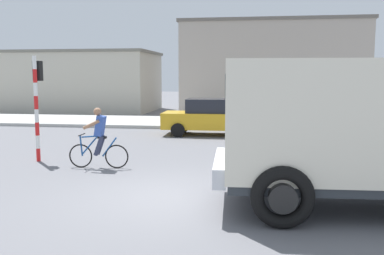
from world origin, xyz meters
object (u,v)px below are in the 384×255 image
at_px(car_red_near, 210,117).
at_px(cyclist, 99,138).
at_px(truck_foreground, 360,125).
at_px(traffic_light_pole, 37,94).

bearing_deg(car_red_near, cyclist, -108.13).
distance_m(truck_foreground, cyclist, 7.01).
relative_size(truck_foreground, car_red_near, 1.37).
height_order(truck_foreground, cyclist, truck_foreground).
xyz_separation_m(truck_foreground, car_red_near, (-3.99, 10.08, -0.85)).
bearing_deg(truck_foreground, cyclist, 155.96).
relative_size(truck_foreground, traffic_light_pole, 1.73).
relative_size(truck_foreground, cyclist, 3.20).
relative_size(cyclist, car_red_near, 0.43).
height_order(truck_foreground, traffic_light_pole, traffic_light_pole).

